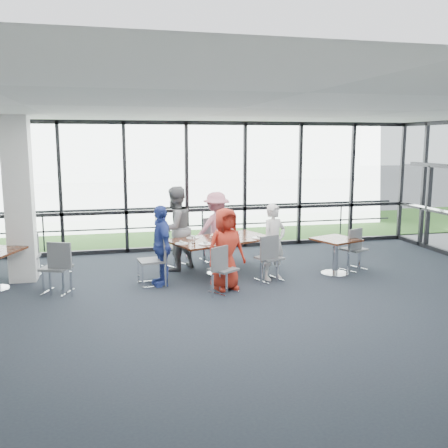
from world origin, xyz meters
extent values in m
cube|color=#212632|center=(0.00, 0.00, -0.01)|extent=(12.00, 10.00, 0.02)
cube|color=white|center=(0.00, 0.00, 3.20)|extent=(12.00, 10.00, 0.04)
cube|color=white|center=(0.00, 5.00, 1.60)|extent=(12.00, 0.10, 3.20)
cube|color=black|center=(6.00, 3.75, 1.05)|extent=(0.12, 1.60, 2.10)
cube|color=white|center=(-3.60, 3.00, 1.60)|extent=(0.50, 0.50, 3.20)
cube|color=gray|center=(0.00, 10.00, -0.02)|extent=(80.00, 70.00, 0.02)
cube|color=#356329|center=(0.00, 8.00, 0.01)|extent=(80.00, 5.00, 0.01)
cube|color=white|center=(4.00, 32.00, 3.00)|extent=(24.00, 10.00, 6.00)
cylinder|color=#2D2D33|center=(0.00, 5.60, 0.50)|extent=(12.00, 0.06, 0.06)
cube|color=#351510|center=(0.28, 2.50, 0.73)|extent=(2.30, 1.76, 0.04)
cylinder|color=silver|center=(0.28, 2.50, 0.35)|extent=(0.12, 0.12, 0.71)
cylinder|color=silver|center=(0.28, 2.50, 0.01)|extent=(0.56, 0.56, 0.03)
cube|color=#351510|center=(2.57, 1.94, 0.73)|extent=(1.01, 1.01, 0.04)
cylinder|color=silver|center=(2.57, 1.94, 0.35)|extent=(0.12, 0.12, 0.71)
imported|color=red|center=(0.14, 1.47, 0.76)|extent=(0.84, 0.65, 1.52)
imported|color=silver|center=(1.22, 1.90, 0.75)|extent=(0.66, 0.58, 1.50)
imported|color=slate|center=(-0.57, 3.08, 0.89)|extent=(1.02, 0.92, 1.78)
imported|color=#D0788C|center=(0.41, 3.48, 0.80)|extent=(1.15, 0.83, 1.60)
imported|color=#3045A2|center=(-0.99, 2.01, 0.77)|extent=(0.61, 0.96, 1.54)
cylinder|color=white|center=(-0.14, 2.00, 0.76)|extent=(0.26, 0.26, 0.01)
cylinder|color=white|center=(1.05, 2.34, 0.76)|extent=(0.28, 0.28, 0.01)
cylinder|color=white|center=(-0.28, 2.66, 0.76)|extent=(0.25, 0.25, 0.01)
cylinder|color=white|center=(0.65, 3.04, 0.76)|extent=(0.28, 0.28, 0.01)
cylinder|color=white|center=(-0.58, 2.16, 0.76)|extent=(0.26, 0.26, 0.01)
cylinder|color=white|center=(0.10, 2.18, 0.82)|extent=(0.07, 0.07, 0.15)
cylinder|color=white|center=(0.63, 2.42, 0.82)|extent=(0.07, 0.07, 0.13)
cylinder|color=white|center=(0.29, 2.75, 0.82)|extent=(0.07, 0.07, 0.14)
cylinder|color=white|center=(-0.35, 2.14, 0.82)|extent=(0.07, 0.07, 0.15)
cube|color=white|center=(0.33, 2.01, 0.75)|extent=(0.30, 0.23, 0.00)
cube|color=white|center=(1.24, 2.50, 0.75)|extent=(0.33, 0.23, 0.00)
cube|color=white|center=(0.27, 2.91, 0.75)|extent=(0.30, 0.35, 0.00)
cube|color=black|center=(0.35, 2.53, 0.77)|extent=(0.10, 0.07, 0.04)
cylinder|color=#B31D1C|center=(0.29, 2.55, 0.84)|extent=(0.06, 0.06, 0.18)
cylinder|color=#246833|center=(0.31, 2.57, 0.85)|extent=(0.05, 0.05, 0.20)
camera|label=1|loc=(-1.99, -7.24, 2.74)|focal=40.00mm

